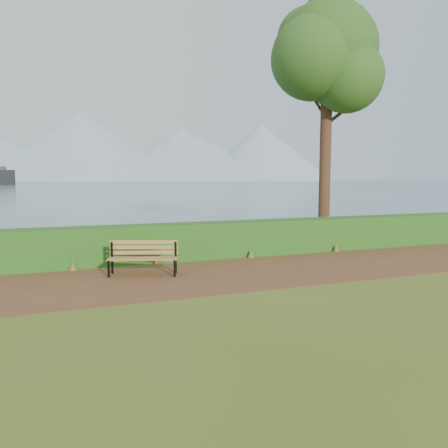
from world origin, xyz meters
name	(u,v)px	position (x,y,z in m)	size (l,w,h in m)	color
ground	(224,278)	(0.00, 0.00, 0.00)	(140.00, 140.00, 0.00)	#4F631C
path	(220,275)	(0.00, 0.30, 0.01)	(40.00, 3.40, 0.01)	brown
hedge	(191,241)	(0.00, 2.60, 0.50)	(32.00, 0.85, 1.00)	#1A4C15
water	(62,182)	(0.00, 260.00, 0.01)	(700.00, 510.00, 0.00)	slate
mountains	(47,149)	(-9.17, 406.05, 27.70)	(585.00, 190.00, 70.00)	#8397AE
bench	(143,255)	(-1.66, 0.96, 0.46)	(1.67, 0.96, 0.80)	black
tree	(328,57)	(5.69, 4.51, 6.56)	(4.46, 3.66, 8.83)	#321C14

